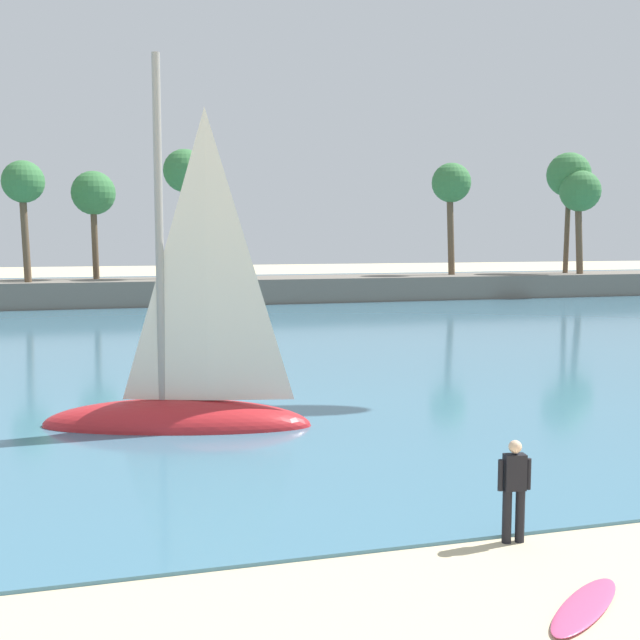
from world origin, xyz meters
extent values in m
cube|color=teal|center=(0.00, 52.76, 0.03)|extent=(220.00, 86.69, 0.06)
cube|color=slate|center=(0.00, 56.11, 0.90)|extent=(102.91, 6.00, 1.80)
cylinder|color=brown|center=(23.33, 56.34, 5.36)|extent=(0.71, 0.74, 7.15)
sphere|color=#38753D|center=(23.33, 56.34, 8.93)|extent=(3.05, 3.05, 3.05)
cylinder|color=brown|center=(33.74, 54.75, 5.08)|extent=(0.76, 0.80, 6.59)
sphere|color=#38753D|center=(33.74, 54.75, 8.36)|extent=(3.24, 3.24, 3.24)
cylinder|color=brown|center=(-7.85, 54.69, 5.07)|extent=(0.64, 0.63, 6.56)
sphere|color=#38753D|center=(-7.85, 54.69, 8.34)|extent=(2.74, 2.74, 2.74)
cylinder|color=brown|center=(2.82, 56.54, 5.61)|extent=(0.74, 0.77, 7.64)
sphere|color=#38753D|center=(2.82, 56.54, 9.42)|extent=(3.03, 3.03, 3.03)
cylinder|color=brown|center=(33.62, 56.22, 5.77)|extent=(0.42, 0.58, 7.95)
sphere|color=#38753D|center=(33.62, 56.22, 9.74)|extent=(3.54, 3.54, 3.54)
cylinder|color=brown|center=(-3.43, 57.40, 4.81)|extent=(0.52, 0.64, 6.03)
sphere|color=#38753D|center=(-3.43, 57.40, 7.81)|extent=(3.05, 3.05, 3.05)
cylinder|color=black|center=(2.21, 9.24, 0.43)|extent=(0.15, 0.15, 0.86)
cylinder|color=black|center=(2.43, 9.21, 0.43)|extent=(0.15, 0.15, 0.86)
cube|color=black|center=(2.32, 9.22, 1.15)|extent=(0.36, 0.24, 0.58)
sphere|color=beige|center=(2.32, 9.22, 1.56)|extent=(0.21, 0.21, 0.21)
cylinder|color=black|center=(2.09, 9.25, 1.11)|extent=(0.09, 0.09, 0.50)
cylinder|color=black|center=(2.55, 9.19, 1.11)|extent=(0.09, 0.09, 0.50)
ellipsoid|color=#E04C7F|center=(2.05, 6.87, 0.04)|extent=(1.97, 1.70, 0.08)
ellipsoid|color=red|center=(-2.01, 18.51, 0.06)|extent=(7.14, 3.86, 1.37)
cylinder|color=gray|center=(-2.34, 18.60, 5.02)|extent=(0.21, 0.21, 8.55)
pyramid|color=silver|center=(-1.22, 18.28, 4.38)|extent=(3.02, 1.05, 7.27)
camera|label=1|loc=(-4.13, -1.97, 4.89)|focal=45.63mm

